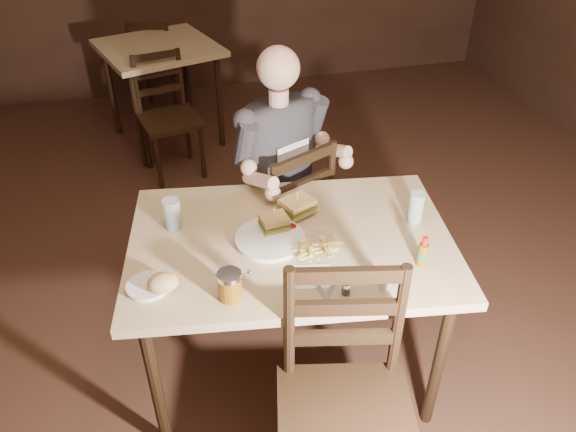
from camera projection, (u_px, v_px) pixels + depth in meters
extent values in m
plane|color=#311A12|center=(269.00, 370.00, 2.66)|extent=(7.00, 7.00, 0.00)
cube|color=tan|center=(291.00, 243.00, 2.25)|extent=(1.40, 1.05, 0.04)
cylinder|color=black|center=(156.00, 387.00, 2.15)|extent=(0.05, 0.05, 0.73)
cylinder|color=black|center=(169.00, 269.00, 2.70)|extent=(0.05, 0.05, 0.73)
cylinder|color=black|center=(439.00, 363.00, 2.24)|extent=(0.05, 0.05, 0.73)
cylinder|color=black|center=(395.00, 254.00, 2.79)|extent=(0.05, 0.05, 0.73)
cube|color=tan|center=(158.00, 48.00, 4.14)|extent=(0.99, 0.99, 0.04)
cylinder|color=black|center=(139.00, 122.00, 4.01)|extent=(0.04, 0.04, 0.73)
cylinder|color=black|center=(112.00, 91.00, 4.45)|extent=(0.04, 0.04, 0.73)
cylinder|color=black|center=(220.00, 102.00, 4.28)|extent=(0.04, 0.04, 0.73)
cylinder|color=black|center=(187.00, 75.00, 4.73)|extent=(0.04, 0.04, 0.73)
cylinder|color=white|center=(270.00, 240.00, 2.22)|extent=(0.31, 0.31, 0.02)
ellipsoid|color=maroon|center=(291.00, 226.00, 2.27)|extent=(0.05, 0.05, 0.01)
cylinder|color=silver|center=(172.00, 214.00, 2.26)|extent=(0.08, 0.08, 0.13)
cylinder|color=silver|center=(416.00, 208.00, 2.29)|extent=(0.07, 0.07, 0.14)
cube|color=white|center=(312.00, 276.00, 2.05)|extent=(0.16, 0.16, 0.00)
cube|color=silver|center=(321.00, 290.00, 1.99)|extent=(0.06, 0.23, 0.01)
cube|color=silver|center=(334.00, 284.00, 2.01)|extent=(0.13, 0.14, 0.01)
cylinder|color=white|center=(148.00, 287.00, 2.00)|extent=(0.17, 0.17, 0.01)
ellipsoid|color=tan|center=(163.00, 283.00, 1.96)|extent=(0.12, 0.11, 0.07)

